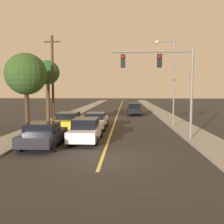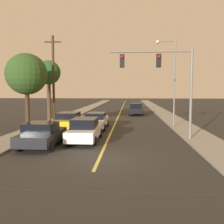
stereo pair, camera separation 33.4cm
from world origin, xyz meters
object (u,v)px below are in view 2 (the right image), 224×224
tree_left_far (48,74)px  traffic_signal_mast (164,73)px  car_outer_lane_second (69,120)px  car_outer_lane_front (42,134)px  streetlamp_right (170,72)px  car_far_oncoming (136,109)px  car_near_lane_second (96,120)px  utility_pole_left (53,79)px  tree_left_near (27,74)px  car_near_lane_front (85,130)px

tree_left_far → traffic_signal_mast: bearing=-38.4°
car_outer_lane_second → traffic_signal_mast: bearing=-28.1°
car_outer_lane_front → traffic_signal_mast: 9.00m
streetlamp_right → car_far_oncoming: bearing=103.9°
car_near_lane_second → streetlamp_right: streetlamp_right is taller
car_outer_lane_second → utility_pole_left: size_ratio=0.59×
traffic_signal_mast → tree_left_near: tree_left_near is taller
car_far_oncoming → utility_pole_left: 14.44m
car_far_oncoming → streetlamp_right: 12.65m
car_near_lane_second → tree_left_near: (-5.86, -1.13, 4.05)m
car_near_lane_front → tree_left_far: 11.94m
tree_left_near → tree_left_far: size_ratio=1.00×
traffic_signal_mast → tree_left_far: size_ratio=0.95×
car_far_oncoming → traffic_signal_mast: (1.48, -17.74, 3.73)m
traffic_signal_mast → tree_left_near: size_ratio=0.95×
traffic_signal_mast → car_far_oncoming: bearing=94.8°
traffic_signal_mast → car_near_lane_front: bearing=-170.7°
streetlamp_right → tree_left_near: bearing=-168.4°
car_near_lane_second → utility_pole_left: utility_pole_left is taller
car_near_lane_second → streetlamp_right: size_ratio=0.62×
car_outer_lane_front → tree_left_far: tree_left_far is taller
traffic_signal_mast → streetlamp_right: size_ratio=0.78×
car_outer_lane_second → car_far_oncoming: bearing=65.6°
car_near_lane_second → streetlamp_right: bearing=12.2°
traffic_signal_mast → utility_pole_left: size_ratio=0.72×
car_near_lane_second → traffic_signal_mast: (5.34, -4.74, 3.83)m
car_near_lane_front → tree_left_near: size_ratio=0.76×
traffic_signal_mast → car_near_lane_second: bearing=138.4°
car_near_lane_front → car_far_oncoming: car_far_oncoming is taller
tree_left_near → tree_left_far: tree_left_far is taller
traffic_signal_mast → car_outer_lane_second: bearing=151.9°
car_near_lane_front → traffic_signal_mast: (5.34, 0.88, 3.80)m
car_near_lane_second → car_outer_lane_front: bearing=-107.2°
utility_pole_left → tree_left_near: 3.23m
utility_pole_left → tree_left_near: bearing=-116.9°
car_near_lane_front → streetlamp_right: 10.68m
traffic_signal_mast → streetlamp_right: bearing=77.4°
utility_pole_left → car_outer_lane_front: bearing=-77.3°
car_near_lane_front → car_near_lane_second: 5.61m
car_near_lane_front → traffic_signal_mast: 6.61m
streetlamp_right → car_near_lane_second: bearing=-167.8°
car_outer_lane_front → traffic_signal_mast: size_ratio=0.67×
utility_pole_left → tree_left_far: size_ratio=1.32×
car_far_oncoming → streetlamp_right: streetlamp_right is taller
utility_pole_left → tree_left_far: (-1.22, 2.20, 0.64)m
utility_pole_left → streetlamp_right: bearing=-1.5°
car_near_lane_front → car_near_lane_second: car_near_lane_front is taller
car_outer_lane_second → tree_left_far: tree_left_far is taller
car_outer_lane_second → utility_pole_left: 4.92m
car_near_lane_front → utility_pole_left: bearing=120.9°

